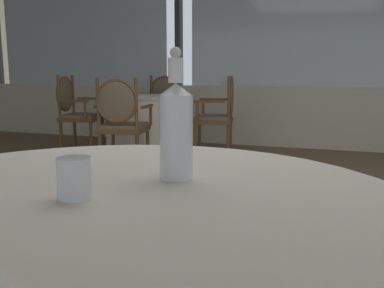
% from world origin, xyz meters
% --- Properties ---
extents(ground_plane, '(14.16, 14.16, 0.00)m').
position_xyz_m(ground_plane, '(0.00, 0.00, 0.00)').
color(ground_plane, '#756047').
extents(window_wall_far, '(10.89, 0.14, 2.61)m').
position_xyz_m(window_wall_far, '(0.00, 3.58, 1.05)').
color(window_wall_far, silver).
rests_on(window_wall_far, ground_plane).
extents(water_bottle, '(0.08, 0.08, 0.33)m').
position_xyz_m(water_bottle, '(0.20, -1.41, 0.88)').
color(water_bottle, white).
rests_on(water_bottle, foreground_table).
extents(water_tumbler, '(0.07, 0.07, 0.09)m').
position_xyz_m(water_tumbler, '(0.06, -1.64, 0.80)').
color(water_tumbler, white).
rests_on(water_tumbler, foreground_table).
extents(background_table_0, '(1.03, 1.03, 0.75)m').
position_xyz_m(background_table_0, '(-1.70, 2.38, 0.38)').
color(background_table_0, white).
rests_on(background_table_0, ground_plane).
extents(dining_chair_0_0, '(0.54, 0.59, 1.00)m').
position_xyz_m(dining_chair_0_0, '(-0.77, 2.54, 0.58)').
color(dining_chair_0_0, brown).
rests_on(dining_chair_0_0, ground_plane).
extents(dining_chair_0_1, '(0.59, 0.54, 1.00)m').
position_xyz_m(dining_chair_0_1, '(-1.87, 3.31, 0.58)').
color(dining_chair_0_1, brown).
rests_on(dining_chair_0_1, ground_plane).
extents(dining_chair_0_2, '(0.54, 0.59, 1.00)m').
position_xyz_m(dining_chair_0_2, '(-2.64, 2.21, 0.59)').
color(dining_chair_0_2, brown).
rests_on(dining_chair_0_2, ground_plane).
extents(dining_chair_0_3, '(0.59, 0.54, 0.98)m').
position_xyz_m(dining_chair_0_3, '(-1.54, 1.44, 0.57)').
color(dining_chair_0_3, brown).
rests_on(dining_chair_0_3, ground_plane).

